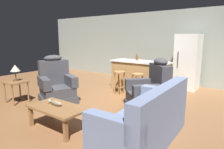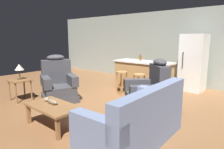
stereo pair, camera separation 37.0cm
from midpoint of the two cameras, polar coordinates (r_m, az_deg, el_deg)
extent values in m
plane|color=brown|center=(5.20, -1.57, -7.97)|extent=(12.00, 12.00, 0.00)
cube|color=#939E93|center=(7.64, 13.21, 7.65)|extent=(12.00, 0.05, 2.60)
cube|color=olive|center=(3.84, -18.02, -9.03)|extent=(1.10, 0.60, 0.04)
cube|color=olive|center=(4.20, -24.53, -10.87)|extent=(0.06, 0.06, 0.38)
cube|color=olive|center=(3.42, -16.28, -15.22)|extent=(0.06, 0.06, 0.38)
cube|color=olive|center=(4.42, -19.03, -9.37)|extent=(0.06, 0.06, 0.38)
cube|color=olive|center=(3.70, -10.20, -12.94)|extent=(0.06, 0.06, 0.38)
cube|color=#4C3823|center=(3.90, -18.22, -8.33)|extent=(0.22, 0.07, 0.01)
ellipsoid|color=gray|center=(3.89, -18.25, -7.79)|extent=(0.28, 0.09, 0.09)
cone|color=gray|center=(4.03, -19.66, -7.26)|extent=(0.06, 0.10, 0.10)
cube|color=#707FA3|center=(3.39, 5.43, -16.79)|extent=(0.91, 1.93, 0.20)
cube|color=#707FA3|center=(3.30, 5.49, -13.55)|extent=(0.91, 1.93, 0.22)
cube|color=#707FA3|center=(3.03, 10.96, -8.40)|extent=(0.27, 1.91, 0.52)
cube|color=#707FA3|center=(2.55, -4.09, -14.90)|extent=(0.85, 0.23, 0.28)
cube|color=#707FA3|center=(3.94, 11.64, -5.81)|extent=(0.85, 0.23, 0.28)
cube|color=#3D3D42|center=(5.44, -17.07, -6.61)|extent=(1.10, 1.10, 0.18)
cube|color=#3D3D42|center=(5.39, -17.19, -4.48)|extent=(1.03, 1.01, 0.24)
cube|color=#3D3D42|center=(5.58, -18.14, 0.61)|extent=(0.52, 0.79, 0.64)
ellipsoid|color=#3D3D42|center=(5.53, -18.37, 4.49)|extent=(0.42, 0.53, 0.16)
cube|color=#3D3D42|center=(5.39, -13.87, -1.57)|extent=(0.80, 0.48, 0.26)
cube|color=#3D3D42|center=(5.25, -20.80, -2.27)|extent=(0.80, 0.48, 0.26)
cube|color=#3D3D42|center=(4.67, 7.50, -9.09)|extent=(1.19, 1.19, 0.18)
cube|color=#3D3D42|center=(4.61, 7.56, -6.63)|extent=(1.10, 1.10, 0.24)
cube|color=#3D3D42|center=(4.59, 11.27, -1.12)|extent=(0.71, 0.69, 0.64)
ellipsoid|color=#3D3D42|center=(4.53, 11.45, 3.59)|extent=(0.52, 0.51, 0.16)
cube|color=#3D3D42|center=(4.23, 8.71, -4.70)|extent=(0.68, 0.70, 0.26)
cube|color=#3D3D42|center=(4.84, 6.26, -2.68)|extent=(0.68, 0.70, 0.26)
cube|color=olive|center=(5.69, -27.53, -1.93)|extent=(0.48, 0.48, 0.04)
cylinder|color=olive|center=(5.85, -29.92, -4.65)|extent=(0.04, 0.04, 0.52)
cylinder|color=olive|center=(5.49, -28.24, -5.41)|extent=(0.04, 0.04, 0.52)
cylinder|color=olive|center=(6.01, -26.43, -3.96)|extent=(0.04, 0.04, 0.52)
cylinder|color=olive|center=(5.66, -24.58, -4.65)|extent=(0.04, 0.04, 0.52)
cylinder|color=#4C3823|center=(5.73, -27.40, -1.49)|extent=(0.14, 0.14, 0.03)
cylinder|color=#4C3823|center=(5.71, -27.50, -0.26)|extent=(0.02, 0.02, 0.22)
cone|color=#BCB29E|center=(5.68, -27.66, 1.62)|extent=(0.24, 0.24, 0.16)
cube|color=#AD7F4C|center=(6.17, 6.22, -0.70)|extent=(1.71, 0.63, 0.91)
cube|color=silver|center=(6.09, 6.30, 3.69)|extent=(1.80, 0.70, 0.04)
cylinder|color=#A87A47|center=(5.79, 0.31, 0.68)|extent=(0.32, 0.32, 0.04)
torus|color=#A87A47|center=(5.88, 0.31, -3.54)|extent=(0.23, 0.23, 0.02)
cylinder|color=#A87A47|center=(5.84, -1.06, -2.64)|extent=(0.04, 0.04, 0.64)
cylinder|color=#A87A47|center=(5.72, 0.52, -2.92)|extent=(0.04, 0.04, 0.64)
cylinder|color=#A87A47|center=(5.99, 0.11, -2.29)|extent=(0.04, 0.04, 0.64)
cylinder|color=#A87A47|center=(5.88, 1.68, -2.55)|extent=(0.04, 0.04, 0.64)
cylinder|color=#A87A47|center=(5.46, 5.42, 0.02)|extent=(0.32, 0.32, 0.04)
torus|color=#A87A47|center=(5.55, 5.34, -4.44)|extent=(0.23, 0.23, 0.02)
cylinder|color=#A87A47|center=(5.50, 3.92, -3.50)|extent=(0.04, 0.04, 0.64)
cylinder|color=#A87A47|center=(5.39, 5.71, -3.80)|extent=(0.04, 0.04, 0.64)
cylinder|color=#A87A47|center=(5.66, 5.02, -3.10)|extent=(0.04, 0.04, 0.64)
cylinder|color=#A87A47|center=(5.56, 6.78, -3.38)|extent=(0.04, 0.04, 0.64)
cube|color=white|center=(6.77, 19.27, 3.42)|extent=(0.70, 0.66, 1.76)
cylinder|color=#333338|center=(6.49, 16.75, 4.06)|extent=(0.02, 0.02, 0.50)
cylinder|color=brown|center=(6.26, 5.45, 4.73)|extent=(0.08, 0.08, 0.14)
cylinder|color=brown|center=(6.26, 5.47, 5.65)|extent=(0.03, 0.03, 0.06)
camera|label=1|loc=(0.19, -92.15, -0.40)|focal=32.00mm
camera|label=2|loc=(0.19, 87.85, 0.40)|focal=32.00mm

